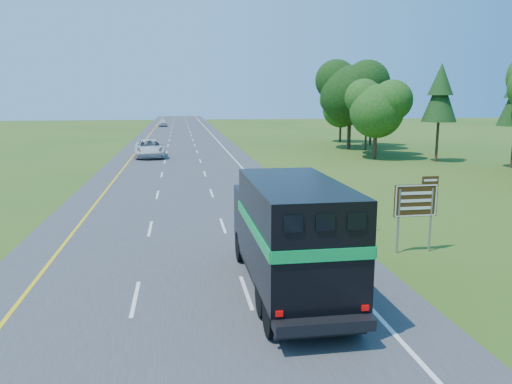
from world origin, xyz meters
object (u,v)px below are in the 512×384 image
Objects in this scene: white_suv at (150,148)px; exit_sign at (416,203)px; far_car at (163,123)px; horse_truck at (290,233)px.

exit_sign reaches higher than white_suv.
far_car is 99.29m from exit_sign.
exit_sign is at bearing 30.07° from horse_truck.
far_car is at bearing 85.95° from white_suv.
far_car is (-0.42, 61.47, -0.14)m from white_suv.
white_suv is 61.47m from far_car.
exit_sign is (13.06, -36.89, 1.11)m from white_suv.
horse_truck is at bearing -84.94° from white_suv.
horse_truck is 2.69× the size of exit_sign.
horse_truck is 41.15m from white_suv.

